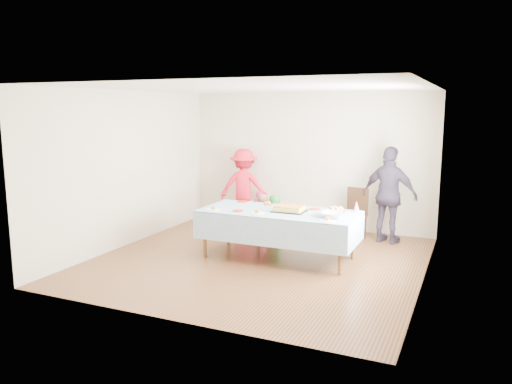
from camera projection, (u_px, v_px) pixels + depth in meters
ground at (259, 260)px, 7.96m from camera, size 5.00×5.00×0.00m
room_walls at (262, 149)px, 7.65m from camera, size 5.04×5.04×2.72m
party_table at (279, 214)px, 7.95m from camera, size 2.50×1.10×0.78m
birthday_cake at (289, 209)px, 7.88m from camera, size 0.51×0.39×0.09m
rolls_tray at (336, 210)px, 7.84m from camera, size 0.30×0.30×0.09m
punch_bowl at (333, 215)px, 7.42m from camera, size 0.37×0.37×0.09m
party_hat at (356, 206)px, 7.88m from camera, size 0.10×0.10×0.17m
fork_pile at (318, 214)px, 7.55m from camera, size 0.24×0.18×0.07m
plate_red_far_a at (242, 202)px, 8.69m from camera, size 0.19×0.19×0.01m
plate_red_far_b at (268, 204)px, 8.44m from camera, size 0.17×0.17×0.01m
plate_red_far_c at (294, 206)px, 8.26m from camera, size 0.16×0.16×0.01m
plate_red_far_d at (315, 209)px, 8.06m from camera, size 0.19×0.19×0.01m
plate_red_near at (238, 211)px, 7.91m from camera, size 0.17×0.17×0.01m
plate_white_left at (214, 210)px, 8.00m from camera, size 0.24×0.24×0.01m
plate_white_mid at (257, 213)px, 7.74m from camera, size 0.22×0.22×0.01m
plate_white_right at (327, 221)px, 7.23m from camera, size 0.25×0.25×0.01m
dining_chair at (355, 211)px, 9.20m from camera, size 0.48×0.48×0.94m
toddler_left at (260, 211)px, 9.78m from camera, size 0.29×0.19×0.80m
toddler_mid at (275, 218)px, 9.05m from camera, size 0.44×0.31×0.85m
toddler_right at (262, 219)px, 8.83m from camera, size 0.50×0.42×0.91m
adult_left at (244, 187)px, 10.33m from camera, size 1.11×0.77×1.57m
adult_right at (390, 195)px, 8.86m from camera, size 1.09×0.68×1.73m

